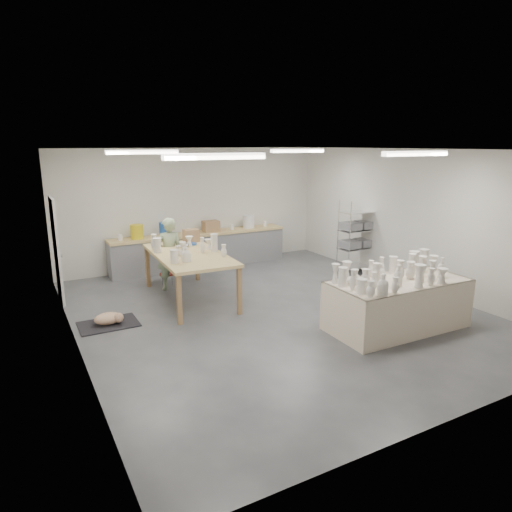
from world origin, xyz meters
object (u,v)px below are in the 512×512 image
work_table (188,253)px  red_stool (167,275)px  potter (169,254)px  drying_table (397,302)px

work_table → red_stool: bearing=102.1°
potter → red_stool: bearing=-84.1°
drying_table → red_stool: (-2.72, 4.21, -0.21)m
red_stool → potter: bearing=-90.0°
drying_table → work_table: (-2.56, 3.21, 0.48)m
drying_table → potter: potter is taller
work_table → potter: 0.77m
drying_table → red_stool: size_ratio=7.64×
red_stool → work_table: bearing=-80.9°
drying_table → work_table: bearing=129.8°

